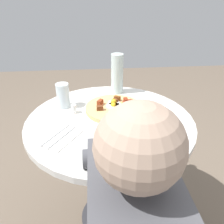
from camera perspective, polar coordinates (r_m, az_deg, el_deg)
The scene contains 12 objects.
ground_plane at distance 1.63m, azimuth -0.41°, elevation -24.87°, with size 6.00×6.00×0.00m, color #6B5B4C.
dining_table at distance 1.21m, azimuth -0.50°, elevation -8.93°, with size 0.82×0.82×0.75m.
pizza_plate at distance 1.17m, azimuth 0.52°, elevation 0.19°, with size 0.32×0.32×0.01m, color silver.
breakfast_pizza at distance 1.16m, azimuth 0.62°, elevation 1.06°, with size 0.29×0.29×0.05m.
bread_plate at distance 0.90m, azimuth 7.66°, elevation -10.44°, with size 0.16×0.16×0.01m, color white.
napkin at distance 1.01m, azimuth -13.36°, elevation -6.01°, with size 0.17×0.14×0.00m, color white.
fork at distance 1.02m, azimuth -14.16°, elevation -5.50°, with size 0.18×0.01×0.01m, color silver.
knife at distance 1.00m, azimuth -12.61°, elevation -6.11°, with size 0.18×0.01×0.01m, color silver.
water_glass at distance 1.22m, azimuth -12.23°, elevation 4.08°, with size 0.07×0.07×0.13m, color silver.
water_bottle at distance 1.35m, azimuth 1.30°, elevation 9.59°, with size 0.07×0.07×0.23m, color silver.
salt_shaker at distance 1.17m, azimuth -9.59°, elevation 0.80°, with size 0.03×0.03×0.05m, color white.
pepper_shaker at distance 0.98m, azimuth 15.98°, elevation -5.88°, with size 0.03×0.03×0.06m, color #3F3833.
Camera 1 is at (-0.95, 0.08, 1.32)m, focal length 36.30 mm.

